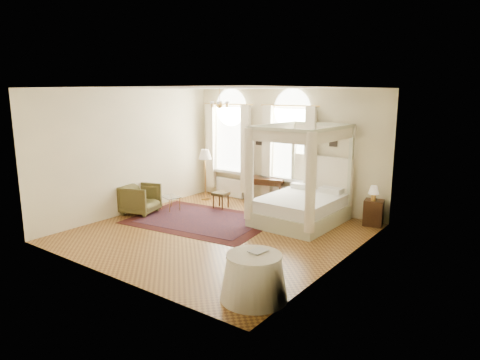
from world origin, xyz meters
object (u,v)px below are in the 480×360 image
(canopy_bed, at_px, (300,201))
(writing_desk, at_px, (266,182))
(stool, at_px, (221,195))
(coffee_table, at_px, (170,198))
(nightstand, at_px, (373,213))
(armchair, at_px, (140,199))
(floor_lamp, at_px, (205,157))
(side_table, at_px, (254,277))

(canopy_bed, bearing_deg, writing_desk, 150.40)
(stool, distance_m, coffee_table, 1.41)
(stool, bearing_deg, nightstand, 13.86)
(armchair, xyz_separation_m, coffee_table, (0.40, 0.72, -0.05))
(floor_lamp, bearing_deg, canopy_bed, -6.73)
(nightstand, xyz_separation_m, floor_lamp, (-4.99, -0.50, 0.99))
(coffee_table, distance_m, side_table, 5.61)
(coffee_table, bearing_deg, floor_lamp, 89.52)
(writing_desk, distance_m, stool, 1.35)
(writing_desk, bearing_deg, coffee_table, -133.35)
(canopy_bed, height_order, side_table, canopy_bed)
(side_table, bearing_deg, floor_lamp, 137.70)
(armchair, bearing_deg, coffee_table, -46.10)
(stool, xyz_separation_m, coffee_table, (-1.00, -0.99, -0.04))
(floor_lamp, xyz_separation_m, side_table, (4.79, -4.36, -0.94))
(stool, bearing_deg, armchair, -129.30)
(writing_desk, xyz_separation_m, stool, (-0.86, -0.99, -0.32))
(side_table, bearing_deg, stool, 134.47)
(side_table, bearing_deg, writing_desk, 121.18)
(writing_desk, bearing_deg, side_table, -58.82)
(canopy_bed, distance_m, writing_desk, 1.85)
(stool, xyz_separation_m, armchair, (-1.40, -1.71, 0.02))
(coffee_table, xyz_separation_m, floor_lamp, (0.01, 1.47, 0.96))
(stool, height_order, side_table, side_table)
(coffee_table, bearing_deg, side_table, -31.03)
(writing_desk, relative_size, floor_lamp, 0.79)
(canopy_bed, relative_size, side_table, 2.26)
(coffee_table, bearing_deg, canopy_bed, 17.09)
(stool, height_order, floor_lamp, floor_lamp)
(canopy_bed, distance_m, nightstand, 1.81)
(coffee_table, relative_size, floor_lamp, 0.42)
(writing_desk, bearing_deg, canopy_bed, -29.60)
(writing_desk, xyz_separation_m, armchair, (-2.26, -2.69, -0.30))
(nightstand, height_order, floor_lamp, floor_lamp)
(nightstand, height_order, writing_desk, writing_desk)
(canopy_bed, xyz_separation_m, side_table, (1.34, -3.96, -0.19))
(nightstand, distance_m, floor_lamp, 5.11)
(floor_lamp, relative_size, side_table, 1.41)
(canopy_bed, height_order, armchair, canopy_bed)
(nightstand, distance_m, armchair, 6.04)
(canopy_bed, xyz_separation_m, stool, (-2.46, -0.08, -0.18))
(nightstand, bearing_deg, canopy_bed, -149.49)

